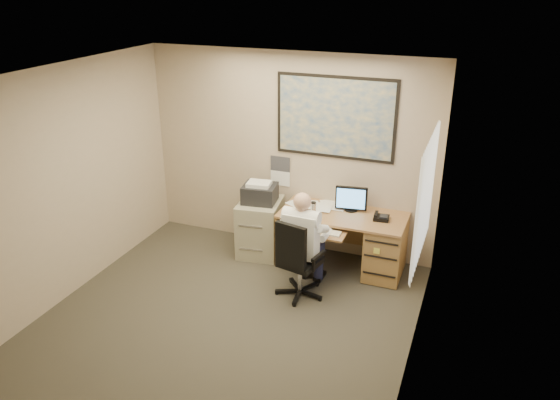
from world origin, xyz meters
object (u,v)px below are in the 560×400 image
at_px(filing_cabinet, 260,222).
at_px(person, 301,245).
at_px(desk, 368,240).
at_px(office_chair, 300,274).

xyz_separation_m(filing_cabinet, person, (0.86, -0.78, 0.20)).
relative_size(filing_cabinet, person, 0.80).
bearing_deg(desk, filing_cabinet, -178.24).
bearing_deg(desk, office_chair, -124.07).
distance_m(office_chair, person, 0.37).
height_order(desk, filing_cabinet, desk).
bearing_deg(person, office_chair, -80.05).
distance_m(desk, filing_cabinet, 1.48).
xyz_separation_m(desk, person, (-0.62, -0.83, 0.22)).
xyz_separation_m(desk, office_chair, (-0.61, -0.90, -0.14)).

